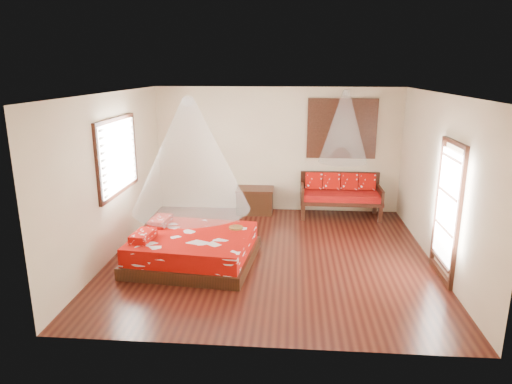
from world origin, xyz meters
TOP-DOWN VIEW (x-y plane):
  - room at (0.00, 0.00)m, footprint 5.54×5.54m
  - bed at (-1.31, -0.40)m, footprint 2.15×1.98m
  - daybed at (1.42, 2.38)m, footprint 1.76×0.78m
  - storage_chest at (-0.49, 2.45)m, footprint 0.84×0.62m
  - shutter_panel at (1.42, 2.72)m, footprint 1.52×0.06m
  - window_left at (-2.71, 0.20)m, footprint 0.10×1.74m
  - glazed_door at (2.72, -0.60)m, footprint 0.08×1.02m
  - wine_tray at (-0.61, -0.04)m, footprint 0.25×0.25m
  - mosquito_net_main at (-1.29, -0.40)m, footprint 1.92×1.92m
  - mosquito_net_daybed at (1.42, 2.25)m, footprint 1.03×1.03m

SIDE VIEW (x-z plane):
  - bed at x=-1.31m, z-range -0.07..0.57m
  - storage_chest at x=-0.49m, z-range 0.00..0.58m
  - daybed at x=1.42m, z-range 0.05..0.99m
  - wine_tray at x=-0.61m, z-range 0.45..0.65m
  - glazed_door at x=2.72m, z-range -0.01..2.15m
  - room at x=0.00m, z-range -0.02..2.82m
  - window_left at x=-2.71m, z-range 1.03..2.37m
  - mosquito_net_main at x=-1.29m, z-range 0.95..2.75m
  - shutter_panel at x=1.42m, z-range 1.24..2.56m
  - mosquito_net_daybed at x=1.42m, z-range 1.25..2.75m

